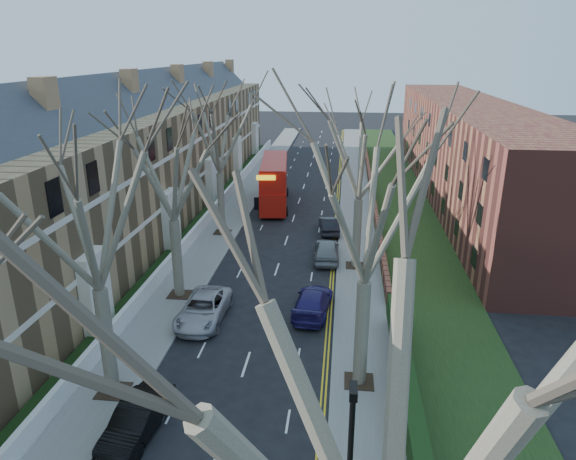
% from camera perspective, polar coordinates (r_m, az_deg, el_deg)
% --- Properties ---
extents(pavement_left, '(3.00, 102.00, 0.12)m').
position_cam_1_polar(pavement_left, '(55.19, -4.97, 3.52)').
color(pavement_left, slate).
rests_on(pavement_left, ground).
extents(pavement_right, '(3.00, 102.00, 0.12)m').
position_cam_1_polar(pavement_right, '(54.18, 7.60, 3.11)').
color(pavement_right, slate).
rests_on(pavement_right, ground).
extents(terrace_left, '(9.70, 78.00, 13.60)m').
position_cam_1_polar(terrace_left, '(48.61, -15.96, 7.29)').
color(terrace_left, '#9B794F').
rests_on(terrace_left, ground).
extents(flats_right, '(13.97, 54.00, 10.00)m').
position_cam_1_polar(flats_right, '(58.35, 19.20, 8.36)').
color(flats_right, brown).
rests_on(flats_right, ground).
extents(front_wall_left, '(0.30, 78.00, 1.00)m').
position_cam_1_polar(front_wall_left, '(47.95, -8.76, 1.58)').
color(front_wall_left, white).
rests_on(front_wall_left, ground).
extents(grass_verge_right, '(6.00, 102.00, 0.06)m').
position_cam_1_polar(grass_verge_right, '(54.45, 12.34, 3.01)').
color(grass_verge_right, '#183212').
rests_on(grass_verge_right, ground).
extents(tree_left_mid, '(10.50, 10.50, 14.71)m').
position_cam_1_polar(tree_left_mid, '(22.35, -21.42, 3.52)').
color(tree_left_mid, brown).
rests_on(tree_left_mid, ground).
extents(tree_left_far, '(10.15, 10.15, 14.22)m').
position_cam_1_polar(tree_left_far, '(31.35, -13.09, 8.06)').
color(tree_left_far, brown).
rests_on(tree_left_far, ground).
extents(tree_left_dist, '(10.50, 10.50, 14.71)m').
position_cam_1_polar(tree_left_dist, '(42.65, -7.84, 11.74)').
color(tree_left_dist, brown).
rests_on(tree_left_dist, ground).
extents(tree_right_near, '(10.85, 10.85, 15.20)m').
position_cam_1_polar(tree_right_near, '(8.87, 12.68, -18.09)').
color(tree_right_near, brown).
rests_on(tree_right_near, ground).
extents(tree_right_mid, '(10.50, 10.50, 14.71)m').
position_cam_1_polar(tree_right_mid, '(21.77, 9.03, 4.24)').
color(tree_right_mid, brown).
rests_on(tree_right_mid, ground).
extents(tree_right_far, '(10.15, 10.15, 14.22)m').
position_cam_1_polar(tree_right_far, '(35.52, 8.15, 9.67)').
color(tree_right_far, brown).
rests_on(tree_right_far, ground).
extents(double_decker_bus, '(3.62, 11.17, 4.59)m').
position_cam_1_polar(double_decker_bus, '(52.30, -1.53, 5.18)').
color(double_decker_bus, '#AF150C').
rests_on(double_decker_bus, ground).
extents(car_left_mid, '(1.97, 4.57, 1.46)m').
position_cam_1_polar(car_left_mid, '(23.43, -16.45, -19.57)').
color(car_left_mid, black).
rests_on(car_left_mid, ground).
extents(car_left_far, '(2.59, 5.41, 1.49)m').
position_cam_1_polar(car_left_far, '(30.95, -9.37, -8.62)').
color(car_left_far, '#AAA9AF').
rests_on(car_left_far, ground).
extents(car_right_near, '(2.48, 5.18, 1.46)m').
position_cam_1_polar(car_right_near, '(31.37, 2.76, -7.98)').
color(car_right_near, navy).
rests_on(car_right_near, ground).
extents(car_right_mid, '(2.02, 4.74, 1.60)m').
position_cam_1_polar(car_right_mid, '(38.98, 4.32, -2.22)').
color(car_right_mid, gray).
rests_on(car_right_mid, ground).
extents(car_right_far, '(2.02, 4.41, 1.40)m').
position_cam_1_polar(car_right_far, '(44.73, 4.58, 0.54)').
color(car_right_far, black).
rests_on(car_right_far, ground).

